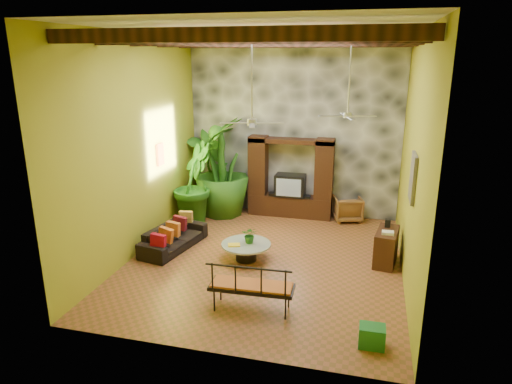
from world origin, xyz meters
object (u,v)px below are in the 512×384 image
(ceiling_fan_back, at_px, (348,106))
(tall_plant_b, at_px, (193,184))
(entertainment_center, at_px, (290,183))
(iron_bench, at_px, (251,285))
(sofa, at_px, (174,237))
(tall_plant_c, at_px, (221,167))
(wicker_armchair, at_px, (347,208))
(tall_plant_a, at_px, (209,170))
(green_bin, at_px, (372,336))
(side_console, at_px, (386,247))
(ceiling_fan_front, at_px, (252,112))
(coffee_table, at_px, (246,249))

(ceiling_fan_back, distance_m, tall_plant_b, 4.73)
(tall_plant_b, bearing_deg, ceiling_fan_back, -9.65)
(ceiling_fan_back, bearing_deg, tall_plant_b, 170.35)
(entertainment_center, relative_size, iron_bench, 1.54)
(sofa, distance_m, tall_plant_c, 2.91)
(sofa, bearing_deg, wicker_armchair, -41.41)
(ceiling_fan_back, xyz_separation_m, tall_plant_a, (-4.06, 1.93, -2.18))
(sofa, bearing_deg, green_bin, -109.90)
(ceiling_fan_back, relative_size, tall_plant_b, 0.82)
(tall_plant_b, bearing_deg, wicker_armchair, 16.73)
(sofa, height_order, tall_plant_b, tall_plant_b)
(green_bin, bearing_deg, side_console, 85.35)
(tall_plant_a, bearing_deg, tall_plant_c, -35.23)
(sofa, height_order, side_console, side_console)
(ceiling_fan_front, xyz_separation_m, iron_bench, (0.44, -1.78, -2.87))
(ceiling_fan_back, xyz_separation_m, green_bin, (0.79, -3.91, -3.22))
(iron_bench, bearing_deg, tall_plant_a, 114.77)
(ceiling_fan_front, distance_m, green_bin, 4.73)
(tall_plant_a, xyz_separation_m, coffee_table, (2.03, -3.22, -0.97))
(tall_plant_a, height_order, side_console, tall_plant_a)
(entertainment_center, distance_m, coffee_table, 3.33)
(tall_plant_a, xyz_separation_m, tall_plant_b, (-0.03, -1.24, -0.10))
(sofa, bearing_deg, tall_plant_c, 3.46)
(tall_plant_a, distance_m, tall_plant_b, 1.24)
(sofa, xyz_separation_m, wicker_armchair, (3.95, 3.02, 0.07))
(tall_plant_a, distance_m, coffee_table, 3.93)
(wicker_armchair, height_order, tall_plant_b, tall_plant_b)
(entertainment_center, bearing_deg, coffee_table, -97.54)
(wicker_armchair, relative_size, coffee_table, 0.68)
(wicker_armchair, height_order, tall_plant_a, tall_plant_a)
(ceiling_fan_back, xyz_separation_m, iron_bench, (-1.36, -3.38, -2.87))
(ceiling_fan_back, relative_size, iron_bench, 1.19)
(sofa, relative_size, iron_bench, 1.24)
(sofa, xyz_separation_m, tall_plant_a, (-0.16, 3.02, 0.94))
(ceiling_fan_back, bearing_deg, sofa, -164.46)
(ceiling_fan_back, bearing_deg, side_console, -32.54)
(entertainment_center, relative_size, coffee_table, 2.13)
(ceiling_fan_front, height_order, side_console, ceiling_fan_front)
(tall_plant_b, xyz_separation_m, iron_bench, (2.73, -4.08, -0.59))
(ceiling_fan_back, relative_size, green_bin, 4.52)
(coffee_table, bearing_deg, tall_plant_b, 136.10)
(tall_plant_c, relative_size, green_bin, 6.91)
(entertainment_center, relative_size, wicker_armchair, 3.14)
(ceiling_fan_front, bearing_deg, entertainment_center, 86.76)
(wicker_armchair, distance_m, green_bin, 5.89)
(coffee_table, relative_size, iron_bench, 0.72)
(entertainment_center, bearing_deg, ceiling_fan_front, -93.24)
(tall_plant_b, bearing_deg, tall_plant_c, 58.08)
(ceiling_fan_back, bearing_deg, tall_plant_a, 154.53)
(ceiling_fan_back, bearing_deg, ceiling_fan_front, -138.37)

